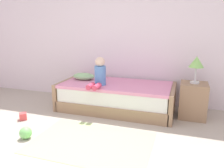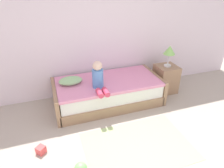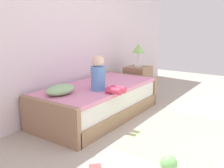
# 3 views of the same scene
# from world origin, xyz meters

# --- Properties ---
(wall_rear) EXTENTS (7.20, 0.10, 2.90)m
(wall_rear) POSITION_xyz_m (0.00, 2.60, 1.45)
(wall_rear) COLOR white
(wall_rear) RESTS_ON ground
(bed) EXTENTS (2.11, 1.00, 0.50)m
(bed) POSITION_xyz_m (0.12, 2.00, 0.25)
(bed) COLOR #997556
(bed) RESTS_ON ground
(nightstand) EXTENTS (0.44, 0.44, 0.60)m
(nightstand) POSITION_xyz_m (1.47, 2.04, 0.30)
(nightstand) COLOR #997556
(nightstand) RESTS_ON ground
(table_lamp) EXTENTS (0.24, 0.24, 0.45)m
(table_lamp) POSITION_xyz_m (1.47, 2.04, 0.94)
(table_lamp) COLOR silver
(table_lamp) RESTS_ON nightstand
(child_figure) EXTENTS (0.20, 0.51, 0.50)m
(child_figure) POSITION_xyz_m (-0.13, 1.77, 0.70)
(child_figure) COLOR #598CD1
(child_figure) RESTS_ON bed
(pillow) EXTENTS (0.44, 0.30, 0.13)m
(pillow) POSITION_xyz_m (-0.58, 2.10, 0.56)
(pillow) COLOR #99CC8C
(pillow) RESTS_ON bed
(toy_ball) EXTENTS (0.17, 0.17, 0.17)m
(toy_ball) POSITION_xyz_m (-0.73, 0.51, 0.09)
(toy_ball) COLOR #7FD872
(toy_ball) RESTS_ON ground
(area_rug) EXTENTS (1.60, 1.10, 0.01)m
(area_rug) POSITION_xyz_m (0.18, 0.70, 0.00)
(area_rug) COLOR #B2D189
(area_rug) RESTS_ON ground
(toy_block) EXTENTS (0.16, 0.16, 0.11)m
(toy_block) POSITION_xyz_m (-1.22, 1.03, 0.06)
(toy_block) COLOR #E54C4C
(toy_block) RESTS_ON ground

